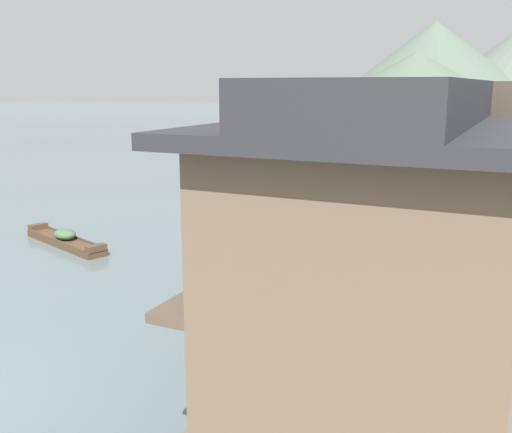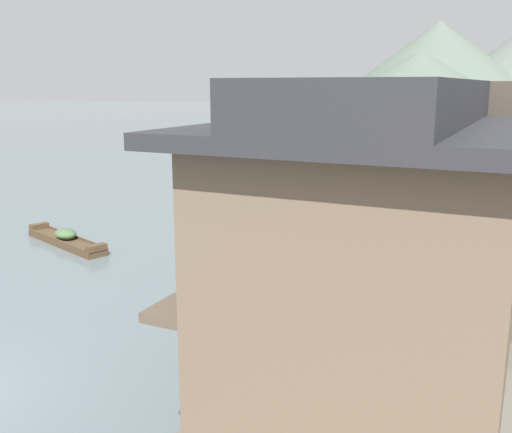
{
  "view_description": "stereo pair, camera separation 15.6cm",
  "coord_description": "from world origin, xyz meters",
  "px_view_note": "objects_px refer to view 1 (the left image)",
  "views": [
    {
      "loc": [
        11.71,
        -7.35,
        6.93
      ],
      "look_at": [
        1.84,
        13.6,
        1.66
      ],
      "focal_mm": 40.65,
      "sensor_mm": 36.0,
      "label": 1
    },
    {
      "loc": [
        11.85,
        -7.28,
        6.93
      ],
      "look_at": [
        1.84,
        13.6,
        1.66
      ],
      "focal_mm": 40.65,
      "sensor_mm": 36.0,
      "label": 2
    }
  ],
  "objects_px": {
    "boat_moored_third": "(446,156)",
    "boat_moored_far": "(277,314)",
    "boat_midriver_drifting": "(431,168)",
    "house_waterfront_second": "(465,192)",
    "house_waterfront_nearest": "(383,263)",
    "boat_moored_second": "(399,178)",
    "house_waterfront_tall": "(472,162)",
    "boat_moored_nearest": "(65,240)",
    "boat_midriver_upstream": "(251,204)"
  },
  "relations": [
    {
      "from": "boat_moored_third",
      "to": "house_waterfront_tall",
      "type": "bearing_deg",
      "value": -81.2
    },
    {
      "from": "boat_midriver_upstream",
      "to": "boat_moored_nearest",
      "type": "bearing_deg",
      "value": -110.96
    },
    {
      "from": "boat_moored_third",
      "to": "house_waterfront_second",
      "type": "xyz_separation_m",
      "value": [
        5.5,
        -39.88,
        3.57
      ]
    },
    {
      "from": "boat_moored_second",
      "to": "boat_moored_third",
      "type": "xyz_separation_m",
      "value": [
        1.52,
        14.33,
        0.18
      ]
    },
    {
      "from": "boat_moored_far",
      "to": "house_waterfront_tall",
      "type": "bearing_deg",
      "value": 65.6
    },
    {
      "from": "boat_moored_far",
      "to": "house_waterfront_second",
      "type": "height_order",
      "value": "house_waterfront_second"
    },
    {
      "from": "boat_moored_third",
      "to": "boat_midriver_drifting",
      "type": "bearing_deg",
      "value": -91.28
    },
    {
      "from": "boat_moored_third",
      "to": "boat_midriver_upstream",
      "type": "relative_size",
      "value": 1.01
    },
    {
      "from": "boat_moored_second",
      "to": "boat_moored_far",
      "type": "relative_size",
      "value": 0.84
    },
    {
      "from": "boat_moored_nearest",
      "to": "house_waterfront_nearest",
      "type": "relative_size",
      "value": 0.8
    },
    {
      "from": "house_waterfront_nearest",
      "to": "boat_midriver_drifting",
      "type": "bearing_deg",
      "value": 97.25
    },
    {
      "from": "boat_moored_third",
      "to": "house_waterfront_nearest",
      "type": "height_order",
      "value": "house_waterfront_nearest"
    },
    {
      "from": "house_waterfront_second",
      "to": "house_waterfront_tall",
      "type": "xyz_separation_m",
      "value": [
        -0.45,
        7.27,
        0.01
      ]
    },
    {
      "from": "boat_moored_second",
      "to": "boat_midriver_drifting",
      "type": "distance_m",
      "value": 6.88
    },
    {
      "from": "boat_moored_second",
      "to": "house_waterfront_second",
      "type": "height_order",
      "value": "house_waterfront_second"
    },
    {
      "from": "boat_midriver_upstream",
      "to": "house_waterfront_nearest",
      "type": "xyz_separation_m",
      "value": [
        11.99,
        -19.48,
        3.58
      ]
    },
    {
      "from": "house_waterfront_nearest",
      "to": "boat_moored_nearest",
      "type": "bearing_deg",
      "value": 150.74
    },
    {
      "from": "boat_midriver_drifting",
      "to": "boat_moored_nearest",
      "type": "bearing_deg",
      "value": -109.24
    },
    {
      "from": "boat_midriver_upstream",
      "to": "house_waterfront_tall",
      "type": "height_order",
      "value": "house_waterfront_tall"
    },
    {
      "from": "boat_moored_nearest",
      "to": "house_waterfront_second",
      "type": "distance_m",
      "value": 16.99
    },
    {
      "from": "boat_moored_second",
      "to": "boat_midriver_upstream",
      "type": "relative_size",
      "value": 1.37
    },
    {
      "from": "boat_moored_nearest",
      "to": "boat_moored_third",
      "type": "relative_size",
      "value": 1.52
    },
    {
      "from": "boat_moored_nearest",
      "to": "boat_moored_far",
      "type": "distance_m",
      "value": 12.23
    },
    {
      "from": "boat_moored_nearest",
      "to": "boat_moored_second",
      "type": "distance_m",
      "value": 26.28
    },
    {
      "from": "boat_moored_far",
      "to": "boat_midriver_drifting",
      "type": "height_order",
      "value": "boat_moored_far"
    },
    {
      "from": "boat_moored_far",
      "to": "house_waterfront_second",
      "type": "relative_size",
      "value": 0.78
    },
    {
      "from": "boat_moored_third",
      "to": "boat_moored_far",
      "type": "distance_m",
      "value": 42.37
    },
    {
      "from": "house_waterfront_nearest",
      "to": "boat_moored_far",
      "type": "bearing_deg",
      "value": 128.55
    },
    {
      "from": "house_waterfront_nearest",
      "to": "boat_midriver_upstream",
      "type": "bearing_deg",
      "value": 121.62
    },
    {
      "from": "boat_moored_far",
      "to": "house_waterfront_nearest",
      "type": "bearing_deg",
      "value": -51.45
    },
    {
      "from": "house_waterfront_nearest",
      "to": "boat_moored_second",
      "type": "bearing_deg",
      "value": 100.93
    },
    {
      "from": "boat_moored_nearest",
      "to": "house_waterfront_nearest",
      "type": "distance_m",
      "value": 18.71
    },
    {
      "from": "boat_moored_third",
      "to": "house_waterfront_second",
      "type": "distance_m",
      "value": 40.42
    },
    {
      "from": "boat_midriver_drifting",
      "to": "house_waterfront_second",
      "type": "height_order",
      "value": "house_waterfront_second"
    },
    {
      "from": "boat_moored_third",
      "to": "boat_moored_far",
      "type": "bearing_deg",
      "value": -89.15
    },
    {
      "from": "boat_moored_second",
      "to": "boat_midriver_drifting",
      "type": "height_order",
      "value": "boat_midriver_drifting"
    },
    {
      "from": "boat_moored_second",
      "to": "boat_moored_far",
      "type": "distance_m",
      "value": 28.12
    },
    {
      "from": "boat_midriver_upstream",
      "to": "house_waterfront_second",
      "type": "bearing_deg",
      "value": -42.69
    },
    {
      "from": "boat_moored_nearest",
      "to": "boat_midriver_drifting",
      "type": "relative_size",
      "value": 1.3
    },
    {
      "from": "boat_moored_nearest",
      "to": "boat_midriver_upstream",
      "type": "xyz_separation_m",
      "value": [
        4.02,
        10.5,
        0.05
      ]
    },
    {
      "from": "house_waterfront_second",
      "to": "house_waterfront_tall",
      "type": "relative_size",
      "value": 1.2
    },
    {
      "from": "boat_moored_far",
      "to": "boat_moored_nearest",
      "type": "bearing_deg",
      "value": 163.1
    },
    {
      "from": "boat_midriver_upstream",
      "to": "boat_moored_second",
      "type": "bearing_deg",
      "value": 68.42
    },
    {
      "from": "boat_moored_second",
      "to": "house_waterfront_tall",
      "type": "distance_m",
      "value": 19.79
    },
    {
      "from": "boat_moored_third",
      "to": "boat_midriver_drifting",
      "type": "relative_size",
      "value": 0.85
    },
    {
      "from": "boat_moored_third",
      "to": "house_waterfront_nearest",
      "type": "bearing_deg",
      "value": -84.09
    },
    {
      "from": "boat_moored_far",
      "to": "house_waterfront_nearest",
      "type": "height_order",
      "value": "house_waterfront_nearest"
    },
    {
      "from": "boat_midriver_upstream",
      "to": "house_waterfront_nearest",
      "type": "bearing_deg",
      "value": -58.38
    },
    {
      "from": "boat_midriver_drifting",
      "to": "boat_midriver_upstream",
      "type": "distance_m",
      "value": 21.84
    },
    {
      "from": "boat_moored_nearest",
      "to": "boat_moored_second",
      "type": "relative_size",
      "value": 1.12
    }
  ]
}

